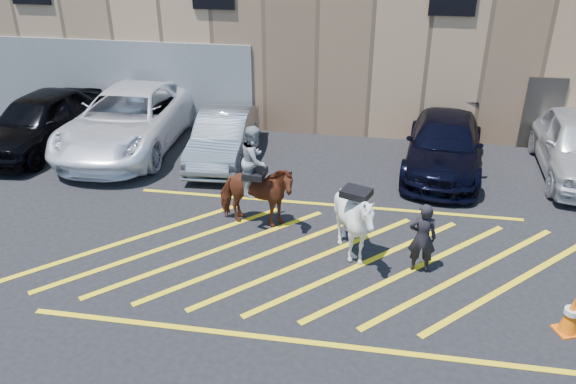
% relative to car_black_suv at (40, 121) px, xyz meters
% --- Properties ---
extents(ground, '(90.00, 90.00, 0.00)m').
position_rel_car_black_suv_xyz_m(ground, '(8.91, -4.53, -0.85)').
color(ground, black).
rests_on(ground, ground).
extents(car_black_suv, '(2.45, 5.15, 1.70)m').
position_rel_car_black_suv_xyz_m(car_black_suv, '(0.00, 0.00, 0.00)').
color(car_black_suv, black).
rests_on(car_black_suv, ground).
extents(car_white_pickup, '(3.12, 6.44, 1.76)m').
position_rel_car_black_suv_xyz_m(car_white_pickup, '(2.64, 0.53, 0.03)').
color(car_white_pickup, white).
rests_on(car_white_pickup, ground).
extents(car_silver_sedan, '(1.71, 4.26, 1.38)m').
position_rel_car_black_suv_xyz_m(car_silver_sedan, '(5.70, 0.04, -0.16)').
color(car_silver_sedan, gray).
rests_on(car_silver_sedan, ground).
extents(car_blue_suv, '(2.61, 5.18, 1.44)m').
position_rel_car_black_suv_xyz_m(car_blue_suv, '(11.94, 0.40, -0.13)').
color(car_blue_suv, black).
rests_on(car_blue_suv, ground).
extents(handler, '(0.55, 0.37, 1.52)m').
position_rel_car_black_suv_xyz_m(handler, '(11.12, -4.82, -0.09)').
color(handler, black).
rests_on(handler, ground).
extents(hatching_zone, '(12.60, 5.12, 0.01)m').
position_rel_car_black_suv_xyz_m(hatching_zone, '(8.91, -4.83, -0.84)').
color(hatching_zone, yellow).
rests_on(hatching_zone, ground).
extents(mounted_bay, '(1.89, 0.95, 2.43)m').
position_rel_car_black_suv_xyz_m(mounted_bay, '(7.46, -3.60, 0.13)').
color(mounted_bay, maroon).
rests_on(mounted_bay, ground).
extents(saddled_white, '(1.83, 1.94, 1.71)m').
position_rel_car_black_suv_xyz_m(saddled_white, '(9.75, -4.58, 0.01)').
color(saddled_white, white).
rests_on(saddled_white, ground).
extents(traffic_cone, '(0.49, 0.49, 0.73)m').
position_rel_car_black_suv_xyz_m(traffic_cone, '(13.59, -6.31, -0.48)').
color(traffic_cone, '#F75C0A').
rests_on(traffic_cone, ground).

